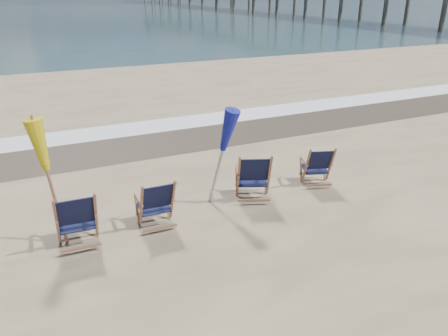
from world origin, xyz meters
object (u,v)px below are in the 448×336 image
object	(u,v)px
beach_chair_1	(173,202)
beach_chair_3	(331,166)
umbrella_blue	(219,132)
umbrella_yellow	(46,152)
beach_chair_0	(96,217)
beach_chair_2	(269,177)

from	to	relation	value
beach_chair_1	beach_chair_3	distance (m)	3.72
beach_chair_3	umbrella_blue	world-z (taller)	umbrella_blue
beach_chair_1	umbrella_yellow	size ratio (longest dim) A/B	0.46
beach_chair_0	beach_chair_1	world-z (taller)	beach_chair_0
beach_chair_0	umbrella_yellow	distance (m)	1.34
beach_chair_2	umbrella_yellow	world-z (taller)	umbrella_yellow
beach_chair_1	beach_chair_3	xyz separation A→B (m)	(3.71, 0.23, -0.02)
umbrella_yellow	beach_chair_0	bearing A→B (deg)	-32.00
beach_chair_2	beach_chair_3	bearing A→B (deg)	-154.96
beach_chair_0	beach_chair_3	xyz separation A→B (m)	(5.08, 0.31, -0.06)
beach_chair_1	umbrella_blue	bearing A→B (deg)	-157.16
beach_chair_0	umbrella_blue	xyz separation A→B (m)	(2.50, 0.53, 1.01)
beach_chair_1	umbrella_blue	distance (m)	1.61
umbrella_yellow	umbrella_blue	distance (m)	3.10
beach_chair_1	beach_chair_2	bearing A→B (deg)	-174.85
beach_chair_1	beach_chair_3	bearing A→B (deg)	-175.12
umbrella_yellow	umbrella_blue	bearing A→B (deg)	2.93
beach_chair_2	umbrella_yellow	distance (m)	4.22
beach_chair_0	umbrella_blue	world-z (taller)	umbrella_blue
beach_chair_2	beach_chair_3	distance (m)	1.62
beach_chair_3	umbrella_blue	xyz separation A→B (m)	(-2.58, 0.21, 1.08)
umbrella_yellow	umbrella_blue	size ratio (longest dim) A/B	1.06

